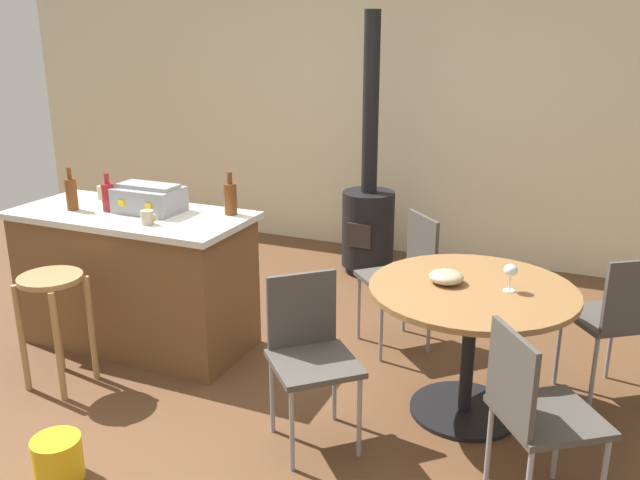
{
  "coord_description": "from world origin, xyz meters",
  "views": [
    {
      "loc": [
        1.82,
        -3.0,
        2.01
      ],
      "look_at": [
        0.35,
        0.37,
        0.84
      ],
      "focal_mm": 37.82,
      "sensor_mm": 36.0,
      "label": 1
    }
  ],
  "objects_px": {
    "kitchen_island": "(136,278)",
    "folding_chair_near": "(617,315)",
    "wooden_stool": "(54,305)",
    "folding_chair_far": "(405,270)",
    "wood_stove": "(368,212)",
    "bottle_2": "(108,196)",
    "cup_1": "(103,193)",
    "dining_table": "(471,317)",
    "folding_chair_right": "(535,408)",
    "plastic_bucket": "(58,459)",
    "folding_chair_left": "(310,348)",
    "cup_0": "(148,217)",
    "toolbox": "(149,199)",
    "bottle_1": "(230,198)",
    "serving_bowl": "(446,277)",
    "bottle_0": "(71,194)",
    "wine_glass": "(511,271)"
  },
  "relations": [
    {
      "from": "kitchen_island",
      "to": "folding_chair_near",
      "type": "bearing_deg",
      "value": 8.24
    },
    {
      "from": "wooden_stool",
      "to": "folding_chair_far",
      "type": "xyz_separation_m",
      "value": [
        1.68,
        1.3,
        0.01
      ]
    },
    {
      "from": "folding_chair_far",
      "to": "wood_stove",
      "type": "relative_size",
      "value": 0.41
    },
    {
      "from": "bottle_2",
      "to": "cup_1",
      "type": "height_order",
      "value": "bottle_2"
    },
    {
      "from": "dining_table",
      "to": "folding_chair_right",
      "type": "height_order",
      "value": "folding_chair_right"
    },
    {
      "from": "dining_table",
      "to": "plastic_bucket",
      "type": "xyz_separation_m",
      "value": [
        -1.61,
        -1.31,
        -0.46
      ]
    },
    {
      "from": "wooden_stool",
      "to": "plastic_bucket",
      "type": "relative_size",
      "value": 3.01
    },
    {
      "from": "dining_table",
      "to": "folding_chair_left",
      "type": "relative_size",
      "value": 1.26
    },
    {
      "from": "wood_stove",
      "to": "cup_0",
      "type": "xyz_separation_m",
      "value": [
        -0.65,
        -2.07,
        0.41
      ]
    },
    {
      "from": "folding_chair_near",
      "to": "cup_1",
      "type": "relative_size",
      "value": 7.96
    },
    {
      "from": "toolbox",
      "to": "bottle_1",
      "type": "relative_size",
      "value": 1.49
    },
    {
      "from": "bottle_2",
      "to": "cup_1",
      "type": "xyz_separation_m",
      "value": [
        -0.24,
        0.22,
        -0.05
      ]
    },
    {
      "from": "cup_1",
      "to": "serving_bowl",
      "type": "height_order",
      "value": "cup_1"
    },
    {
      "from": "wooden_stool",
      "to": "dining_table",
      "type": "distance_m",
      "value": 2.32
    },
    {
      "from": "wood_stove",
      "to": "toolbox",
      "type": "xyz_separation_m",
      "value": [
        -0.82,
        -1.83,
        0.46
      ]
    },
    {
      "from": "kitchen_island",
      "to": "folding_chair_far",
      "type": "distance_m",
      "value": 1.74
    },
    {
      "from": "kitchen_island",
      "to": "bottle_0",
      "type": "relative_size",
      "value": 5.56
    },
    {
      "from": "wooden_stool",
      "to": "bottle_1",
      "type": "height_order",
      "value": "bottle_1"
    },
    {
      "from": "serving_bowl",
      "to": "wood_stove",
      "type": "bearing_deg",
      "value": 120.06
    },
    {
      "from": "folding_chair_far",
      "to": "bottle_0",
      "type": "distance_m",
      "value": 2.17
    },
    {
      "from": "kitchen_island",
      "to": "toolbox",
      "type": "xyz_separation_m",
      "value": [
        0.11,
        0.07,
        0.53
      ]
    },
    {
      "from": "bottle_2",
      "to": "wooden_stool",
      "type": "bearing_deg",
      "value": -83.38
    },
    {
      "from": "serving_bowl",
      "to": "bottle_1",
      "type": "bearing_deg",
      "value": 171.37
    },
    {
      "from": "bottle_0",
      "to": "bottle_2",
      "type": "xyz_separation_m",
      "value": [
        0.23,
        0.07,
        -0.01
      ]
    },
    {
      "from": "folding_chair_near",
      "to": "cup_1",
      "type": "height_order",
      "value": "cup_1"
    },
    {
      "from": "wood_stove",
      "to": "bottle_1",
      "type": "xyz_separation_m",
      "value": [
        -0.32,
        -1.68,
        0.48
      ]
    },
    {
      "from": "cup_0",
      "to": "bottle_1",
      "type": "bearing_deg",
      "value": 49.14
    },
    {
      "from": "wood_stove",
      "to": "cup_1",
      "type": "distance_m",
      "value": 2.17
    },
    {
      "from": "folding_chair_right",
      "to": "bottle_0",
      "type": "height_order",
      "value": "bottle_0"
    },
    {
      "from": "wooden_stool",
      "to": "bottle_2",
      "type": "relative_size",
      "value": 2.8
    },
    {
      "from": "wooden_stool",
      "to": "toolbox",
      "type": "bearing_deg",
      "value": 76.06
    },
    {
      "from": "folding_chair_near",
      "to": "serving_bowl",
      "type": "distance_m",
      "value": 0.97
    },
    {
      "from": "folding_chair_right",
      "to": "folding_chair_near",
      "type": "bearing_deg",
      "value": 74.73
    },
    {
      "from": "dining_table",
      "to": "cup_1",
      "type": "relative_size",
      "value": 9.66
    },
    {
      "from": "dining_table",
      "to": "folding_chair_right",
      "type": "distance_m",
      "value": 0.79
    },
    {
      "from": "dining_table",
      "to": "folding_chair_far",
      "type": "distance_m",
      "value": 0.87
    },
    {
      "from": "folding_chair_left",
      "to": "serving_bowl",
      "type": "relative_size",
      "value": 4.71
    },
    {
      "from": "cup_1",
      "to": "wine_glass",
      "type": "relative_size",
      "value": 0.77
    },
    {
      "from": "bottle_2",
      "to": "cup_1",
      "type": "relative_size",
      "value": 2.19
    },
    {
      "from": "wood_stove",
      "to": "bottle_2",
      "type": "relative_size",
      "value": 8.82
    },
    {
      "from": "bottle_1",
      "to": "serving_bowl",
      "type": "xyz_separation_m",
      "value": [
        1.41,
        -0.21,
        -0.23
      ]
    },
    {
      "from": "bottle_1",
      "to": "cup_0",
      "type": "relative_size",
      "value": 2.42
    },
    {
      "from": "bottle_0",
      "to": "plastic_bucket",
      "type": "distance_m",
      "value": 1.78
    },
    {
      "from": "folding_chair_right",
      "to": "serving_bowl",
      "type": "xyz_separation_m",
      "value": [
        -0.54,
        0.68,
        0.26
      ]
    },
    {
      "from": "dining_table",
      "to": "folding_chair_far",
      "type": "height_order",
      "value": "folding_chair_far"
    },
    {
      "from": "plastic_bucket",
      "to": "bottle_1",
      "type": "bearing_deg",
      "value": 88.03
    },
    {
      "from": "dining_table",
      "to": "kitchen_island",
      "type": "bearing_deg",
      "value": 179.89
    },
    {
      "from": "folding_chair_far",
      "to": "plastic_bucket",
      "type": "height_order",
      "value": "folding_chair_far"
    },
    {
      "from": "folding_chair_near",
      "to": "wine_glass",
      "type": "bearing_deg",
      "value": -142.92
    },
    {
      "from": "bottle_1",
      "to": "toolbox",
      "type": "bearing_deg",
      "value": -163.72
    }
  ]
}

